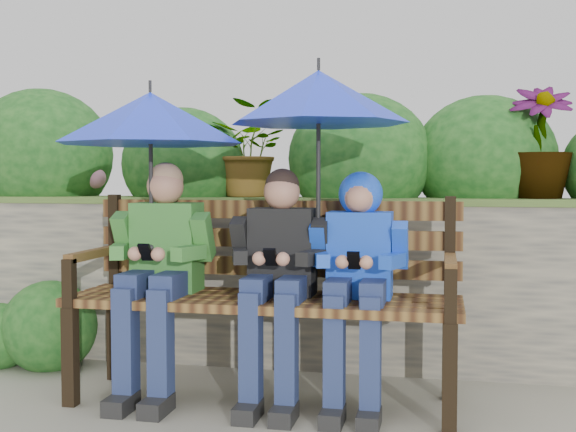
% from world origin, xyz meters
% --- Properties ---
extents(ground, '(60.00, 60.00, 0.00)m').
position_xyz_m(ground, '(0.00, 0.00, 0.00)').
color(ground, gray).
rests_on(ground, ground).
extents(garden_backdrop, '(8.00, 2.88, 1.81)m').
position_xyz_m(garden_backdrop, '(-0.03, 1.60, 0.60)').
color(garden_backdrop, '#5C5953').
rests_on(garden_backdrop, ground).
extents(park_bench, '(2.00, 0.59, 1.06)m').
position_xyz_m(park_bench, '(-0.10, 0.02, 0.60)').
color(park_bench, black).
rests_on(park_bench, ground).
extents(boy_left, '(0.52, 0.61, 1.23)m').
position_xyz_m(boy_left, '(-0.65, -0.08, 0.70)').
color(boy_left, '#388630').
rests_on(boy_left, ground).
extents(boy_middle, '(0.50, 0.58, 1.20)m').
position_xyz_m(boy_middle, '(-0.01, -0.08, 0.69)').
color(boy_middle, black).
rests_on(boy_middle, ground).
extents(boy_right, '(0.48, 0.59, 1.18)m').
position_xyz_m(boy_right, '(0.39, -0.07, 0.72)').
color(boy_right, blue).
rests_on(boy_right, ground).
extents(umbrella_left, '(0.99, 0.99, 0.89)m').
position_xyz_m(umbrella_left, '(-0.70, -0.07, 1.46)').
color(umbrella_left, '#1731E5').
rests_on(umbrella_left, ground).
extents(umbrella_right, '(0.91, 0.91, 0.96)m').
position_xyz_m(umbrella_right, '(0.18, -0.03, 1.55)').
color(umbrella_right, '#1731E5').
rests_on(umbrella_right, ground).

